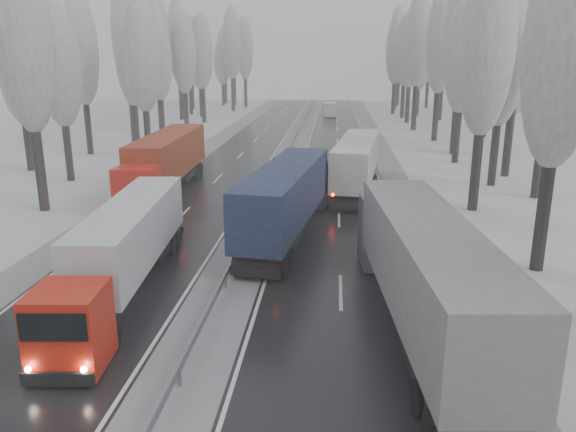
# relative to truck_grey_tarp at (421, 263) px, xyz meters

# --- Properties ---
(carriageway_right) EXTENTS (7.50, 200.00, 0.03)m
(carriageway_right) POSITION_rel_truck_grey_tarp_xyz_m (-2.96, 21.17, -2.66)
(carriageway_right) COLOR black
(carriageway_right) RESTS_ON ground
(carriageway_left) EXTENTS (7.50, 200.00, 0.03)m
(carriageway_left) POSITION_rel_truck_grey_tarp_xyz_m (-13.46, 21.17, -2.66)
(carriageway_left) COLOR black
(carriageway_left) RESTS_ON ground
(median_slush) EXTENTS (3.00, 200.00, 0.04)m
(median_slush) POSITION_rel_truck_grey_tarp_xyz_m (-8.21, 21.17, -2.65)
(median_slush) COLOR #92949A
(median_slush) RESTS_ON ground
(shoulder_right) EXTENTS (2.40, 200.00, 0.04)m
(shoulder_right) POSITION_rel_truck_grey_tarp_xyz_m (1.99, 21.17, -2.65)
(shoulder_right) COLOR #92949A
(shoulder_right) RESTS_ON ground
(shoulder_left) EXTENTS (2.40, 200.00, 0.04)m
(shoulder_left) POSITION_rel_truck_grey_tarp_xyz_m (-18.41, 21.17, -2.65)
(shoulder_left) COLOR #92949A
(shoulder_left) RESTS_ON ground
(median_guardrail) EXTENTS (0.12, 200.00, 0.76)m
(median_guardrail) POSITION_rel_truck_grey_tarp_xyz_m (-8.21, 21.15, -2.07)
(median_guardrail) COLOR slate
(median_guardrail) RESTS_ON ground
(tree_16) EXTENTS (3.60, 3.60, 16.53)m
(tree_16) POSITION_rel_truck_grey_tarp_xyz_m (6.83, 6.83, 8.00)
(tree_16) COLOR black
(tree_16) RESTS_ON ground
(tree_18) EXTENTS (3.60, 3.60, 16.58)m
(tree_18) POSITION_rel_truck_grey_tarp_xyz_m (6.30, 18.20, 8.03)
(tree_18) COLOR black
(tree_18) RESTS_ON ground
(tree_19) EXTENTS (3.60, 3.60, 14.57)m
(tree_19) POSITION_rel_truck_grey_tarp_xyz_m (11.81, 22.20, 6.75)
(tree_19) COLOR black
(tree_19) RESTS_ON ground
(tree_20) EXTENTS (3.60, 3.60, 15.71)m
(tree_20) POSITION_rel_truck_grey_tarp_xyz_m (9.69, 26.33, 7.47)
(tree_20) COLOR black
(tree_20) RESTS_ON ground
(tree_21) EXTENTS (3.60, 3.60, 18.62)m
(tree_21) POSITION_rel_truck_grey_tarp_xyz_m (11.92, 30.33, 9.33)
(tree_21) COLOR black
(tree_21) RESTS_ON ground
(tree_22) EXTENTS (3.60, 3.60, 15.86)m
(tree_22) POSITION_rel_truck_grey_tarp_xyz_m (8.81, 36.77, 7.57)
(tree_22) COLOR black
(tree_22) RESTS_ON ground
(tree_23) EXTENTS (3.60, 3.60, 13.55)m
(tree_23) POSITION_rel_truck_grey_tarp_xyz_m (15.10, 40.77, 6.10)
(tree_23) COLOR black
(tree_23) RESTS_ON ground
(tree_24) EXTENTS (3.60, 3.60, 20.49)m
(tree_24) POSITION_rel_truck_grey_tarp_xyz_m (9.69, 42.19, 10.52)
(tree_24) COLOR black
(tree_24) RESTS_ON ground
(tree_25) EXTENTS (3.60, 3.60, 19.44)m
(tree_25) POSITION_rel_truck_grey_tarp_xyz_m (16.60, 46.19, 9.85)
(tree_25) COLOR black
(tree_25) RESTS_ON ground
(tree_26) EXTENTS (3.60, 3.60, 18.78)m
(tree_26) POSITION_rel_truck_grey_tarp_xyz_m (9.36, 52.44, 9.43)
(tree_26) COLOR black
(tree_26) RESTS_ON ground
(tree_27) EXTENTS (3.60, 3.60, 17.62)m
(tree_27) POSITION_rel_truck_grey_tarp_xyz_m (16.51, 56.44, 8.69)
(tree_27) COLOR black
(tree_27) RESTS_ON ground
(tree_28) EXTENTS (3.60, 3.60, 19.62)m
(tree_28) POSITION_rel_truck_grey_tarp_xyz_m (8.13, 63.12, 9.97)
(tree_28) COLOR black
(tree_28) RESTS_ON ground
(tree_29) EXTENTS (3.60, 3.60, 18.11)m
(tree_29) POSITION_rel_truck_grey_tarp_xyz_m (15.50, 67.12, 9.00)
(tree_29) COLOR black
(tree_29) RESTS_ON ground
(tree_30) EXTENTS (3.60, 3.60, 17.86)m
(tree_30) POSITION_rel_truck_grey_tarp_xyz_m (8.36, 72.87, 8.85)
(tree_30) COLOR black
(tree_30) RESTS_ON ground
(tree_31) EXTENTS (3.60, 3.60, 18.58)m
(tree_31) POSITION_rel_truck_grey_tarp_xyz_m (14.27, 76.87, 9.30)
(tree_31) COLOR black
(tree_31) RESTS_ON ground
(tree_32) EXTENTS (3.60, 3.60, 17.33)m
(tree_32) POSITION_rel_truck_grey_tarp_xyz_m (8.42, 80.38, 8.51)
(tree_32) COLOR black
(tree_32) RESTS_ON ground
(tree_33) EXTENTS (3.60, 3.60, 14.33)m
(tree_33) POSITION_rel_truck_grey_tarp_xyz_m (11.56, 84.38, 6.59)
(tree_33) COLOR black
(tree_33) RESTS_ON ground
(tree_34) EXTENTS (3.60, 3.60, 17.63)m
(tree_34) POSITION_rel_truck_grey_tarp_xyz_m (7.52, 87.48, 8.70)
(tree_34) COLOR black
(tree_34) RESTS_ON ground
(tree_35) EXTENTS (3.60, 3.60, 18.25)m
(tree_35) POSITION_rel_truck_grey_tarp_xyz_m (16.74, 91.48, 9.09)
(tree_35) COLOR black
(tree_35) RESTS_ON ground
(tree_36) EXTENTS (3.60, 3.60, 20.23)m
(tree_36) POSITION_rel_truck_grey_tarp_xyz_m (8.83, 97.33, 10.35)
(tree_36) COLOR black
(tree_36) RESTS_ON ground
(tree_37) EXTENTS (3.60, 3.60, 16.37)m
(tree_37) POSITION_rel_truck_grey_tarp_xyz_m (15.81, 101.33, 7.89)
(tree_37) COLOR black
(tree_37) RESTS_ON ground
(tree_38) EXTENTS (3.60, 3.60, 17.97)m
(tree_38) POSITION_rel_truck_grey_tarp_xyz_m (10.52, 107.89, 8.92)
(tree_38) COLOR black
(tree_38) RESTS_ON ground
(tree_39) EXTENTS (3.60, 3.60, 16.19)m
(tree_39) POSITION_rel_truck_grey_tarp_xyz_m (13.34, 111.89, 7.78)
(tree_39) COLOR black
(tree_39) RESTS_ON ground
(tree_58) EXTENTS (3.60, 3.60, 17.21)m
(tree_58) POSITION_rel_truck_grey_tarp_xyz_m (-23.33, 15.73, 8.43)
(tree_58) COLOR black
(tree_58) RESTS_ON ground
(tree_60) EXTENTS (3.60, 3.60, 14.84)m
(tree_60) POSITION_rel_truck_grey_tarp_xyz_m (-25.96, 25.37, 6.92)
(tree_60) COLOR black
(tree_60) RESTS_ON ground
(tree_61) EXTENTS (3.60, 3.60, 13.95)m
(tree_61) POSITION_rel_truck_grey_tarp_xyz_m (-31.73, 29.37, 6.35)
(tree_61) COLOR black
(tree_61) RESTS_ON ground
(tree_62) EXTENTS (3.60, 3.60, 16.04)m
(tree_62) POSITION_rel_truck_grey_tarp_xyz_m (-22.15, 34.89, 7.68)
(tree_62) COLOR black
(tree_62) RESTS_ON ground
(tree_63) EXTENTS (3.60, 3.60, 16.88)m
(tree_63) POSITION_rel_truck_grey_tarp_xyz_m (-30.06, 38.89, 8.22)
(tree_63) COLOR black
(tree_63) RESTS_ON ground
(tree_64) EXTENTS (3.60, 3.60, 15.42)m
(tree_64) POSITION_rel_truck_grey_tarp_xyz_m (-26.47, 43.88, 7.29)
(tree_64) COLOR black
(tree_64) RESTS_ON ground
(tree_65) EXTENTS (3.60, 3.60, 19.48)m
(tree_65) POSITION_rel_truck_grey_tarp_xyz_m (-28.26, 47.88, 9.87)
(tree_65) COLOR black
(tree_65) RESTS_ON ground
(tree_66) EXTENTS (3.60, 3.60, 15.23)m
(tree_66) POSITION_rel_truck_grey_tarp_xyz_m (-26.37, 53.51, 7.17)
(tree_66) COLOR black
(tree_66) RESTS_ON ground
(tree_67) EXTENTS (3.60, 3.60, 17.09)m
(tree_67) POSITION_rel_truck_grey_tarp_xyz_m (-27.75, 57.51, 8.36)
(tree_67) COLOR black
(tree_67) RESTS_ON ground
(tree_68) EXTENTS (3.60, 3.60, 16.65)m
(tree_68) POSITION_rel_truck_grey_tarp_xyz_m (-24.79, 60.28, 8.07)
(tree_68) COLOR black
(tree_68) RESTS_ON ground
(tree_69) EXTENTS (3.60, 3.60, 19.35)m
(tree_69) POSITION_rel_truck_grey_tarp_xyz_m (-29.63, 64.28, 9.79)
(tree_69) COLOR black
(tree_69) RESTS_ON ground
(tree_70) EXTENTS (3.60, 3.60, 17.09)m
(tree_70) POSITION_rel_truck_grey_tarp_xyz_m (-24.53, 70.36, 8.36)
(tree_70) COLOR black
(tree_70) RESTS_ON ground
(tree_71) EXTENTS (3.60, 3.60, 19.61)m
(tree_71) POSITION_rel_truck_grey_tarp_xyz_m (-29.29, 74.36, 9.95)
(tree_71) COLOR black
(tree_71) RESTS_ON ground
(tree_72) EXTENTS (3.60, 3.60, 15.11)m
(tree_72) POSITION_rel_truck_grey_tarp_xyz_m (-27.14, 79.70, 7.09)
(tree_72) COLOR black
(tree_72) RESTS_ON ground
(tree_73) EXTENTS (3.60, 3.60, 17.22)m
(tree_73) POSITION_rel_truck_grey_tarp_xyz_m (-30.03, 83.70, 8.44)
(tree_73) COLOR black
(tree_73) RESTS_ON ground
(tree_74) EXTENTS (3.60, 3.60, 19.68)m
(tree_74) POSITION_rel_truck_grey_tarp_xyz_m (-23.28, 90.50, 10.00)
(tree_74) COLOR black
(tree_74) RESTS_ON ground
(tree_75) EXTENTS (3.60, 3.60, 18.60)m
(tree_75) POSITION_rel_truck_grey_tarp_xyz_m (-32.41, 94.50, 9.32)
(tree_75) COLOR black
(tree_75) RESTS_ON ground
(tree_76) EXTENTS (3.60, 3.60, 18.55)m
(tree_76) POSITION_rel_truck_grey_tarp_xyz_m (-22.26, 99.89, 9.28)
(tree_76) COLOR black
(tree_76) RESTS_ON ground
(tree_77) EXTENTS (3.60, 3.60, 14.32)m
(tree_77) POSITION_rel_truck_grey_tarp_xyz_m (-27.87, 103.89, 6.59)
(tree_77) COLOR black
(tree_77) RESTS_ON ground
(tree_78) EXTENTS (3.60, 3.60, 19.55)m
(tree_78) POSITION_rel_truck_grey_tarp_xyz_m (-25.77, 106.48, 9.92)
(tree_78) COLOR black
(tree_78) RESTS_ON ground
(tree_79) EXTENTS (3.60, 3.60, 17.07)m
(tree_79) POSITION_rel_truck_grey_tarp_xyz_m (-28.54, 110.48, 8.34)
(tree_79) COLOR black
(tree_79) RESTS_ON ground
(truck_grey_tarp) EXTENTS (4.25, 17.99, 4.58)m
(truck_grey_tarp) POSITION_rel_truck_grey_tarp_xyz_m (0.00, 0.00, 0.00)
(truck_grey_tarp) COLOR #49494E
(truck_grey_tarp) RESTS_ON ground
(truck_blue_box) EXTENTS (4.85, 17.09, 4.34)m
(truck_blue_box) POSITION_rel_truck_grey_tarp_xyz_m (-5.92, 11.42, -0.14)
(truck_blue_box) COLOR #1A2143
(truck_blue_box) RESTS_ON ground
(truck_cream_box) EXTENTS (4.54, 16.48, 4.19)m
(truck_cream_box) POSITION_rel_truck_grey_tarp_xyz_m (-1.49, 23.68, -0.23)
(truck_cream_box) COLOR #9D988B
(truck_cream_box) RESTS_ON ground
(box_truck_distant) EXTENTS (2.41, 6.78, 2.49)m
(box_truck_distant) POSITION_rel_truck_grey_tarp_xyz_m (-4.26, 81.74, -1.40)
(box_truck_distant) COLOR silver
(box_truck_distant) RESTS_ON ground
(truck_red_white) EXTENTS (3.41, 14.89, 3.79)m
(truck_red_white) POSITION_rel_truck_grey_tarp_xyz_m (-12.57, 2.63, -0.46)
(truck_red_white) COLOR #BA1B0A
(truck_red_white) RESTS_ON ground
(truck_red_red) EXTENTS (3.25, 17.57, 4.49)m
(truck_red_red) POSITION_rel_truck_grey_tarp_xyz_m (-16.25, 21.18, -0.05)
(truck_red_red) COLOR red
(truck_red_red) RESTS_ON ground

